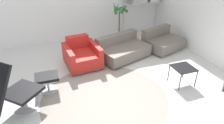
{
  "coord_description": "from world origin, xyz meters",
  "views": [
    {
      "loc": [
        -0.96,
        -3.17,
        2.53
      ],
      "look_at": [
        0.28,
        0.32,
        0.55
      ],
      "focal_mm": 32.0,
      "sensor_mm": 36.0,
      "label": 1
    }
  ],
  "objects": [
    {
      "name": "side_table",
      "position": [
        1.73,
        -0.19,
        0.37
      ],
      "size": [
        0.45,
        0.45,
        0.41
      ],
      "color": "black",
      "rests_on": "ground_plane"
    },
    {
      "name": "round_rug",
      "position": [
        -0.02,
        -0.08,
        0.0
      ],
      "size": [
        2.53,
        2.53,
        0.01
      ],
      "color": "gray",
      "rests_on": "ground_plane"
    },
    {
      "name": "ground_plane",
      "position": [
        0.0,
        0.0,
        0.0
      ],
      "size": [
        12.0,
        12.0,
        0.0
      ],
      "primitive_type": "plane",
      "color": "silver"
    },
    {
      "name": "couch_second",
      "position": [
        2.33,
        1.58,
        0.23
      ],
      "size": [
        1.29,
        1.12,
        0.62
      ],
      "rotation": [
        0.0,
        0.0,
        3.47
      ],
      "color": "black",
      "rests_on": "ground_plane"
    },
    {
      "name": "armchair_red",
      "position": [
        -0.16,
        1.37,
        0.26
      ],
      "size": [
        0.9,
        0.98,
        0.71
      ],
      "rotation": [
        0.0,
        0.0,
        3.24
      ],
      "color": "silver",
      "rests_on": "ground_plane"
    },
    {
      "name": "potted_plant",
      "position": [
        1.36,
        2.62,
        0.58
      ],
      "size": [
        0.58,
        0.61,
        1.29
      ],
      "color": "brown",
      "rests_on": "ground_plane"
    },
    {
      "name": "ottoman",
      "position": [
        -1.07,
        0.54,
        0.27
      ],
      "size": [
        0.46,
        0.4,
        0.36
      ],
      "color": "#BCBCC1",
      "rests_on": "ground_plane"
    },
    {
      "name": "couch_low",
      "position": [
        0.99,
        1.45,
        0.23
      ],
      "size": [
        1.55,
        1.21,
        0.62
      ],
      "rotation": [
        0.0,
        0.0,
        3.47
      ],
      "color": "black",
      "rests_on": "ground_plane"
    }
  ]
}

